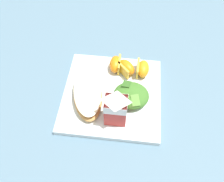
# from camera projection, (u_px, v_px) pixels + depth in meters

# --- Properties ---
(ground) EXTENTS (3.00, 3.00, 0.00)m
(ground) POSITION_uv_depth(u_px,v_px,m) (112.00, 96.00, 0.69)
(ground) COLOR slate
(white_plate) EXTENTS (0.28, 0.28, 0.02)m
(white_plate) POSITION_uv_depth(u_px,v_px,m) (112.00, 94.00, 0.69)
(white_plate) COLOR silver
(white_plate) RESTS_ON ground
(cheesy_pizza_bread) EXTENTS (0.12, 0.18, 0.04)m
(cheesy_pizza_bread) POSITION_uv_depth(u_px,v_px,m) (88.00, 94.00, 0.66)
(cheesy_pizza_bread) COLOR tan
(cheesy_pizza_bread) RESTS_ON white_plate
(green_salad_pile) EXTENTS (0.10, 0.10, 0.05)m
(green_salad_pile) POSITION_uv_depth(u_px,v_px,m) (131.00, 95.00, 0.65)
(green_salad_pile) COLOR #3D7028
(green_salad_pile) RESTS_ON white_plate
(milk_carton) EXTENTS (0.06, 0.05, 0.11)m
(milk_carton) POSITION_uv_depth(u_px,v_px,m) (116.00, 107.00, 0.58)
(milk_carton) COLOR #B7332D
(milk_carton) RESTS_ON white_plate
(orange_wedge_front) EXTENTS (0.04, 0.06, 0.04)m
(orange_wedge_front) POSITION_uv_depth(u_px,v_px,m) (142.00, 69.00, 0.71)
(orange_wedge_front) COLOR orange
(orange_wedge_front) RESTS_ON white_plate
(orange_wedge_middle) EXTENTS (0.07, 0.07, 0.04)m
(orange_wedge_middle) POSITION_uv_depth(u_px,v_px,m) (126.00, 68.00, 0.71)
(orange_wedge_middle) COLOR orange
(orange_wedge_middle) RESTS_ON white_plate
(orange_wedge_rear) EXTENTS (0.04, 0.06, 0.04)m
(orange_wedge_rear) POSITION_uv_depth(u_px,v_px,m) (115.00, 64.00, 0.72)
(orange_wedge_rear) COLOR orange
(orange_wedge_rear) RESTS_ON white_plate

